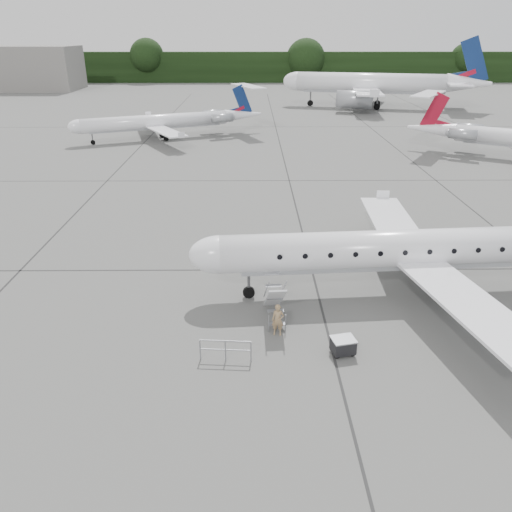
{
  "coord_description": "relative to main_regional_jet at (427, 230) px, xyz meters",
  "views": [
    {
      "loc": [
        -7.51,
        -19.24,
        13.04
      ],
      "look_at": [
        -7.31,
        4.61,
        2.3
      ],
      "focal_mm": 35.0,
      "sensor_mm": 36.0,
      "label": 1
    }
  ],
  "objects": [
    {
      "name": "ground",
      "position": [
        -1.65,
        -4.98,
        -3.57
      ],
      "size": [
        320.0,
        320.0,
        0.0
      ],
      "primitive_type": "plane",
      "color": "#5B5B58",
      "rests_on": "ground"
    },
    {
      "name": "treeline",
      "position": [
        -1.65,
        125.02,
        0.43
      ],
      "size": [
        260.0,
        4.0,
        8.0
      ],
      "primitive_type": "cube",
      "color": "black",
      "rests_on": "ground"
    },
    {
      "name": "main_regional_jet",
      "position": [
        0.0,
        0.0,
        0.0
      ],
      "size": [
        29.29,
        22.09,
        7.15
      ],
      "primitive_type": null,
      "rotation": [
        0.0,
        0.0,
        0.07
      ],
      "color": "white",
      "rests_on": "ground"
    },
    {
      "name": "airstair",
      "position": [
        -8.08,
        -2.9,
        -2.45
      ],
      "size": [
        1.03,
        2.54,
        2.24
      ],
      "primitive_type": null,
      "rotation": [
        0.0,
        0.0,
        0.07
      ],
      "color": "white",
      "rests_on": "ground"
    },
    {
      "name": "passenger",
      "position": [
        -7.98,
        -4.29,
        -2.79
      ],
      "size": [
        0.62,
        0.45,
        1.57
      ],
      "primitive_type": "imported",
      "rotation": [
        0.0,
        0.0,
        -0.14
      ],
      "color": "#977952",
      "rests_on": "ground"
    },
    {
      "name": "safety_railing",
      "position": [
        -10.33,
        -6.32,
        -3.07
      ],
      "size": [
        2.2,
        0.24,
        1.0
      ],
      "primitive_type": null,
      "rotation": [
        0.0,
        0.0,
        -0.07
      ],
      "color": "gray",
      "rests_on": "ground"
    },
    {
      "name": "baggage_cart",
      "position": [
        -5.17,
        -5.87,
        -3.15
      ],
      "size": [
        1.12,
        0.98,
        0.84
      ],
      "primitive_type": null,
      "rotation": [
        0.0,
        0.0,
        0.23
      ],
      "color": "black",
      "rests_on": "ground"
    },
    {
      "name": "bg_narrowbody",
      "position": [
        12.62,
        72.51,
        2.6
      ],
      "size": [
        39.31,
        32.24,
        12.35
      ],
      "primitive_type": null,
      "rotation": [
        0.0,
        0.0,
        -0.24
      ],
      "color": "white",
      "rests_on": "ground"
    },
    {
      "name": "bg_regional_left",
      "position": [
        -21.71,
        42.54,
        -0.36
      ],
      "size": [
        29.48,
        25.84,
        6.44
      ],
      "primitive_type": null,
      "rotation": [
        0.0,
        0.0,
        0.4
      ],
      "color": "white",
      "rests_on": "ground"
    }
  ]
}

